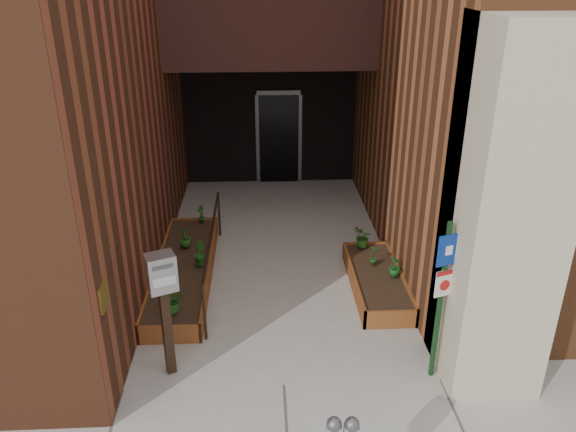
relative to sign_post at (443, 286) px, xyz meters
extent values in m
plane|color=#9E9991|center=(-1.90, -0.09, -1.33)|extent=(80.00, 80.00, 0.00)
cube|color=beige|center=(0.65, 0.11, 0.87)|extent=(1.10, 1.20, 4.40)
cube|color=black|center=(-1.90, 5.91, 2.67)|extent=(4.20, 2.00, 2.00)
cube|color=black|center=(-1.90, 7.31, 0.17)|extent=(4.00, 0.30, 3.00)
cube|color=black|center=(-1.70, 7.13, -0.28)|extent=(0.90, 0.06, 2.10)
cube|color=#B79338|center=(-3.89, -0.29, 0.17)|extent=(0.04, 0.30, 0.30)
cube|color=brown|center=(-3.45, 0.83, -1.18)|extent=(0.90, 0.04, 0.30)
cube|color=brown|center=(-3.45, 4.39, -1.18)|extent=(0.90, 0.04, 0.30)
cube|color=brown|center=(-3.88, 2.61, -1.18)|extent=(0.04, 3.60, 0.30)
cube|color=brown|center=(-3.02, 2.61, -1.18)|extent=(0.04, 3.60, 0.30)
cube|color=black|center=(-3.45, 2.61, -1.20)|extent=(0.82, 3.52, 0.26)
cube|color=brown|center=(-0.30, 1.03, -1.18)|extent=(0.80, 0.04, 0.30)
cube|color=brown|center=(-0.30, 3.19, -1.18)|extent=(0.80, 0.04, 0.30)
cube|color=brown|center=(-0.68, 2.11, -1.18)|extent=(0.04, 2.20, 0.30)
cube|color=brown|center=(0.08, 2.11, -1.18)|extent=(0.04, 2.20, 0.30)
cube|color=black|center=(-0.30, 2.11, -1.20)|extent=(0.72, 2.12, 0.26)
cylinder|color=black|center=(-2.95, 0.91, -0.88)|extent=(0.04, 0.04, 0.90)
cylinder|color=black|center=(-2.95, 4.21, -0.88)|extent=(0.04, 0.04, 0.90)
cylinder|color=black|center=(-2.95, 2.56, -0.45)|extent=(0.04, 3.30, 0.04)
sphere|color=#59595B|center=(-1.55, -2.01, -0.10)|extent=(0.13, 0.13, 0.13)
sphere|color=#59595B|center=(-1.40, -2.02, -0.10)|extent=(0.13, 0.13, 0.13)
cube|color=#153B19|center=(0.00, 0.01, -0.25)|extent=(0.06, 0.06, 2.17)
cube|color=navy|center=(0.00, -0.01, 0.49)|extent=(0.29, 0.11, 0.39)
cube|color=white|center=(0.01, -0.02, 0.49)|extent=(0.10, 0.04, 0.12)
cube|color=white|center=(0.00, -0.01, 0.05)|extent=(0.24, 0.10, 0.35)
cube|color=#B21414|center=(0.01, -0.02, 0.19)|extent=(0.24, 0.09, 0.06)
cylinder|color=#B21414|center=(0.01, -0.03, 0.03)|extent=(0.13, 0.06, 0.14)
cube|color=black|center=(-3.35, 0.25, -0.71)|extent=(0.15, 0.15, 1.25)
cube|color=#A8A8AA|center=(-3.35, 0.25, 0.14)|extent=(0.41, 0.36, 0.48)
cube|color=#59595B|center=(-3.30, 0.13, 0.27)|extent=(0.23, 0.11, 0.05)
cube|color=white|center=(-3.30, 0.13, 0.08)|extent=(0.25, 0.12, 0.11)
imported|color=#225E1B|center=(-3.43, 1.18, -0.85)|extent=(0.37, 0.37, 0.38)
imported|color=#1A5A19|center=(-3.18, 2.55, -0.84)|extent=(0.25, 0.25, 0.39)
imported|color=#215718|center=(-3.49, 3.20, -0.86)|extent=(0.28, 0.28, 0.36)
imported|color=#1A5E1C|center=(-3.29, 4.21, -0.86)|extent=(0.25, 0.25, 0.34)
imported|color=#18571B|center=(-0.05, 2.02, -0.87)|extent=(0.22, 0.22, 0.33)
imported|color=#1F631C|center=(-0.32, 2.38, -0.86)|extent=(0.26, 0.26, 0.36)
imported|color=#265A19|center=(-0.40, 3.01, -0.85)|extent=(0.43, 0.43, 0.36)
camera|label=1|loc=(-2.13, -5.63, 3.50)|focal=35.00mm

